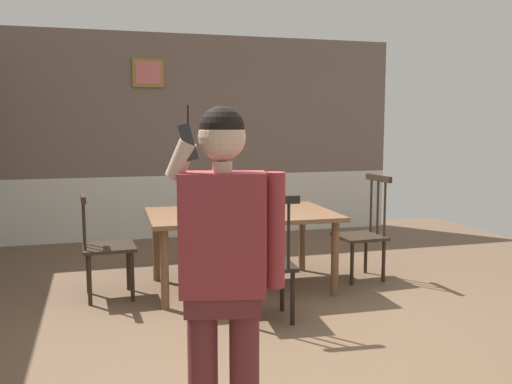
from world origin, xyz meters
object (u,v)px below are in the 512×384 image
chair_at_table_head (222,221)px  chair_opposite_corner (104,246)px  chair_by_doorway (268,262)px  dining_table (241,220)px  person_figure (224,262)px  chair_near_window (363,232)px

chair_at_table_head → chair_opposite_corner: size_ratio=1.09×
chair_by_doorway → chair_at_table_head: size_ratio=0.98×
chair_at_table_head → chair_opposite_corner: chair_at_table_head is taller
dining_table → chair_at_table_head: (0.02, 0.94, -0.16)m
chair_by_doorway → chair_at_table_head: (0.05, 1.88, 0.01)m
chair_at_table_head → chair_opposite_corner: bearing=33.9°
chair_opposite_corner → person_figure: person_figure is taller
chair_by_doorway → person_figure: 1.88m
chair_near_window → person_figure: (-2.01, -2.58, 0.45)m
dining_table → chair_near_window: bearing=-1.4°
chair_at_table_head → dining_table: bearing=87.1°
dining_table → chair_near_window: chair_near_window is taller
dining_table → chair_opposite_corner: bearing=178.6°
dining_table → person_figure: (-0.76, -2.61, 0.28)m
chair_by_doorway → chair_at_table_head: 1.88m
chair_by_doorway → person_figure: size_ratio=0.62×
chair_by_doorway → person_figure: person_figure is taller
chair_near_window → chair_opposite_corner: 2.51m
chair_at_table_head → chair_near_window: bearing=140.3°
chair_opposite_corner → person_figure: size_ratio=0.58×
chair_near_window → person_figure: size_ratio=0.64×
chair_by_doorway → chair_opposite_corner: size_ratio=1.08×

